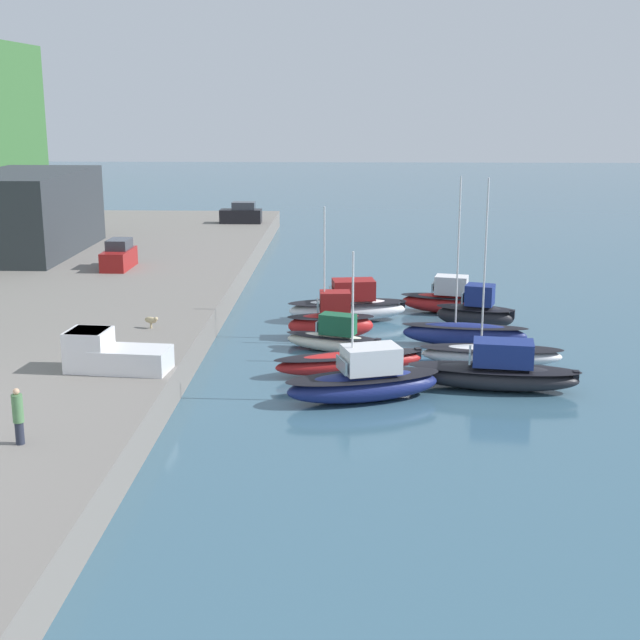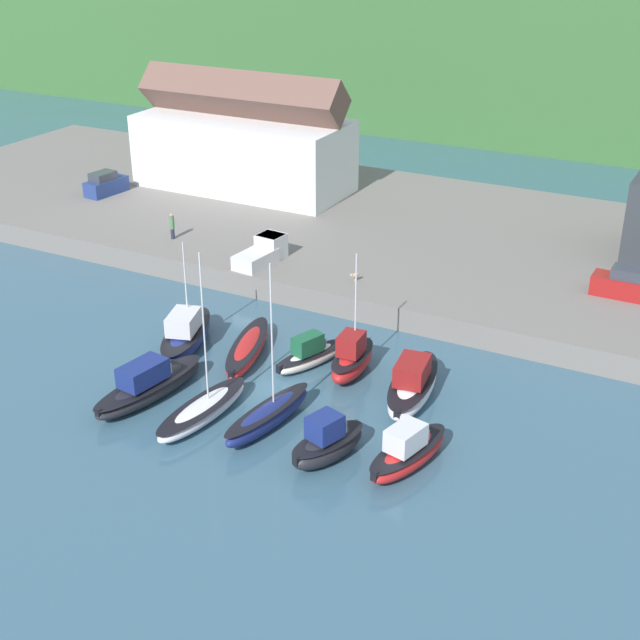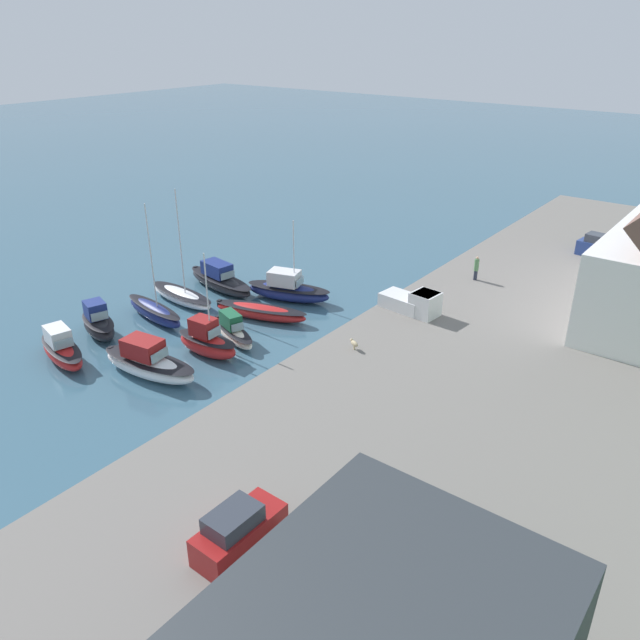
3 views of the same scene
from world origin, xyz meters
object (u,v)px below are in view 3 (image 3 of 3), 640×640
(moored_boat_6, at_px, (182,296))
(moored_boat_7, at_px, (154,312))
(moored_boat_4, at_px, (148,363))
(moored_boat_5, at_px, (220,280))
(parked_car_1, at_px, (239,531))
(moored_boat_1, at_px, (261,312))
(moored_boat_9, at_px, (61,349))
(moored_boat_0, at_px, (288,289))
(parked_car_2, at_px, (600,248))
(person_on_quay, at_px, (476,268))
(dog_on_quay, at_px, (354,343))
(pickup_truck_0, at_px, (414,302))
(moored_boat_3, at_px, (207,342))
(moored_boat_2, at_px, (233,331))
(moored_boat_8, at_px, (98,323))

(moored_boat_6, bearing_deg, moored_boat_7, 18.85)
(moored_boat_4, distance_m, moored_boat_5, 15.71)
(parked_car_1, bearing_deg, moored_boat_1, 131.52)
(moored_boat_4, distance_m, moored_boat_9, 7.07)
(moored_boat_6, bearing_deg, moored_boat_0, 135.13)
(parked_car_2, distance_m, person_on_quay, 14.48)
(moored_boat_4, distance_m, dog_on_quay, 14.18)
(moored_boat_1, relative_size, pickup_truck_0, 1.70)
(moored_boat_1, distance_m, moored_boat_3, 7.09)
(moored_boat_3, relative_size, parked_car_1, 1.88)
(moored_boat_2, xyz_separation_m, parked_car_2, (-31.51, 18.04, 1.86))
(moored_boat_3, distance_m, moored_boat_6, 10.23)
(moored_boat_7, distance_m, parked_car_2, 41.70)
(moored_boat_1, distance_m, moored_boat_7, 8.62)
(moored_boat_4, bearing_deg, moored_boat_0, 174.79)
(moored_boat_8, xyz_separation_m, parked_car_1, (10.31, 25.20, 1.62))
(moored_boat_8, bearing_deg, moored_boat_6, -164.15)
(moored_boat_2, xyz_separation_m, moored_boat_4, (7.34, -0.79, 0.21))
(moored_boat_0, relative_size, pickup_truck_0, 1.64)
(moored_boat_9, bearing_deg, moored_boat_1, 168.03)
(pickup_truck_0, bearing_deg, moored_boat_3, -33.37)
(moored_boat_7, height_order, parked_car_2, moored_boat_7)
(moored_boat_0, distance_m, moored_boat_8, 15.95)
(moored_boat_0, distance_m, moored_boat_1, 4.40)
(moored_boat_7, bearing_deg, moored_boat_5, -168.59)
(parked_car_1, bearing_deg, pickup_truck_0, 104.40)
(moored_boat_5, xyz_separation_m, moored_boat_9, (16.35, 0.67, 0.02))
(parked_car_1, height_order, person_on_quay, parked_car_1)
(person_on_quay, bearing_deg, moored_boat_3, -26.75)
(person_on_quay, bearing_deg, moored_boat_5, -57.57)
(moored_boat_8, height_order, parked_car_2, parked_car_2)
(moored_boat_0, xyz_separation_m, dog_on_quay, (6.75, 11.66, 1.20))
(moored_boat_0, distance_m, moored_boat_4, 15.83)
(moored_boat_2, relative_size, moored_boat_4, 0.73)
(moored_boat_2, xyz_separation_m, parked_car_1, (16.08, 16.40, 1.86))
(moored_boat_2, bearing_deg, moored_boat_3, 23.88)
(moored_boat_1, height_order, moored_boat_2, moored_boat_2)
(moored_boat_1, height_order, moored_boat_9, moored_boat_9)
(moored_boat_3, height_order, pickup_truck_0, moored_boat_3)
(moored_boat_4, distance_m, moored_boat_7, 9.02)
(moored_boat_0, relative_size, moored_boat_7, 0.81)
(moored_boat_2, bearing_deg, parked_car_1, 64.82)
(moored_boat_5, bearing_deg, moored_boat_3, 49.76)
(moored_boat_2, height_order, parked_car_2, parked_car_2)
(moored_boat_7, bearing_deg, person_on_quay, 144.63)
(moored_boat_7, distance_m, moored_boat_8, 4.59)
(moored_boat_7, distance_m, parked_car_1, 28.17)
(moored_boat_8, relative_size, parked_car_2, 1.21)
(moored_boat_0, bearing_deg, pickup_truck_0, 77.77)
(moored_boat_7, bearing_deg, moored_boat_9, 8.34)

